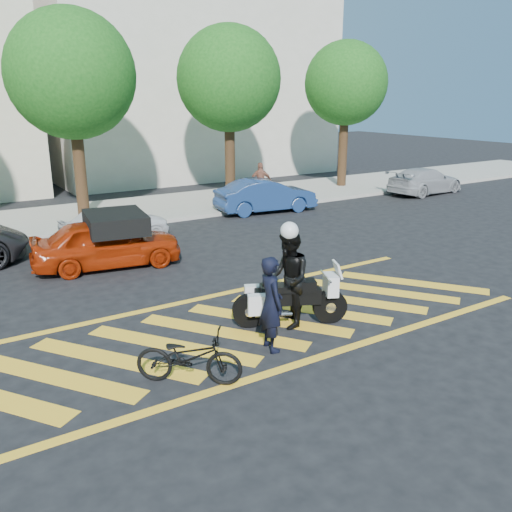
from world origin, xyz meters
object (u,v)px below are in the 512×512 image
police_motorcycle (289,299)px  red_convertible (107,243)px  officer_moto (289,279)px  officer_bike (271,304)px  parked_right (266,196)px  bicycle (189,357)px  parked_mid_right (115,224)px  parked_far_right (425,181)px

police_motorcycle → red_convertible: red_convertible is taller
officer_moto → officer_bike: bearing=-27.1°
red_convertible → parked_right: red_convertible is taller
officer_bike → bicycle: bearing=107.6°
officer_bike → red_convertible: size_ratio=0.45×
officer_moto → bicycle: bearing=-44.7°
parked_mid_right → parked_far_right: bearing=-90.0°
red_convertible → parked_far_right: size_ratio=0.94×
parked_right → parked_far_right: size_ratio=0.96×
bicycle → red_convertible: size_ratio=0.44×
police_motorcycle → parked_right: bearing=83.7°
officer_moto → red_convertible: size_ratio=0.51×
officer_bike → police_motorcycle: officer_bike is taller
police_motorcycle → parked_right: 11.23m
officer_bike → officer_moto: officer_moto is taller
police_motorcycle → parked_mid_right: (-0.82, 8.41, 0.02)m
parked_mid_right → parked_far_right: 15.41m
bicycle → parked_right: parked_right is taller
red_convertible → parked_mid_right: size_ratio=1.15×
police_motorcycle → parked_far_right: parked_far_right is taller
parked_right → parked_far_right: 8.79m
officer_bike → parked_mid_right: bearing=7.2°
officer_bike → parked_right: (6.73, 10.33, -0.23)m
red_convertible → officer_moto: bearing=-153.8°
red_convertible → bicycle: bearing=-178.5°
officer_bike → parked_mid_right: size_ratio=0.52×
red_convertible → parked_far_right: 16.77m
red_convertible → parked_mid_right: bearing=-14.1°
parked_mid_right → officer_bike: bearing=177.0°
officer_bike → red_convertible: 6.67m
parked_mid_right → officer_moto: bearing=-177.0°
bicycle → parked_far_right: (17.33, 10.08, 0.15)m
parked_right → parked_mid_right: bearing=108.0°
officer_bike → officer_moto: (0.90, 0.71, 0.11)m
police_motorcycle → parked_far_right: 17.16m
officer_moto → parked_far_right: officer_moto is taller
officer_bike → officer_moto: 1.15m
officer_moto → parked_far_right: bearing=146.7°
officer_moto → parked_right: 11.26m
police_motorcycle → red_convertible: bearing=132.6°
officer_bike → police_motorcycle: size_ratio=0.81×
parked_mid_right → bicycle: bearing=166.1°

